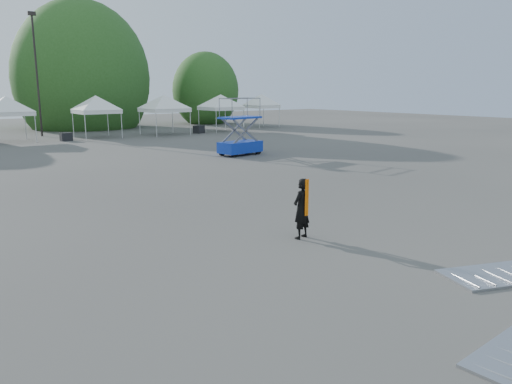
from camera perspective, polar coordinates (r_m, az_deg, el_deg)
ground at (r=14.53m, az=-2.42°, el=-3.64°), size 120.00×120.00×0.00m
light_pole_east at (r=44.89m, az=-23.82°, el=12.89°), size 0.60×0.25×9.80m
tree_mid_e at (r=53.29m, az=-19.24°, el=12.16°), size 5.12×5.12×7.79m
tree_far_e at (r=57.03m, az=-5.77°, el=11.45°), size 3.84×3.84×5.84m
tent_e at (r=40.89m, az=-26.69°, el=9.40°), size 4.53×4.53×3.88m
tent_f at (r=41.82m, az=-17.86°, el=10.10°), size 4.36×4.36×3.88m
tent_g at (r=43.28m, az=-10.48°, el=10.50°), size 4.74×4.74×3.88m
tent_h at (r=46.31m, az=-4.06°, el=10.73°), size 4.47×4.47×3.88m
tent_extra_8 at (r=51.14m, az=0.64°, el=10.85°), size 3.91×3.91×3.88m
man at (r=12.99m, az=5.22°, el=-1.90°), size 0.66×0.52×1.59m
scissor_lift at (r=29.42m, az=-1.83°, el=7.49°), size 2.73×1.64×3.32m
barrier_mid at (r=11.76m, az=26.14°, el=-8.44°), size 2.65×1.96×0.08m
crate_mid at (r=40.19m, az=-20.88°, el=5.92°), size 0.82×0.65×0.62m
crate_east at (r=44.46m, az=-6.55°, el=7.13°), size 1.06×0.96×0.67m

